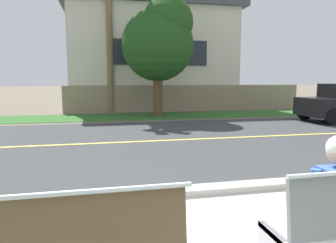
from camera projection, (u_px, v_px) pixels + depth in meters
The scene contains 9 objects.
ground_plane at pixel (133, 133), 10.14m from camera, with size 140.00×140.00×0.00m, color #665B4C.
curb_edge at pixel (172, 193), 4.66m from camera, with size 44.00×0.30×0.11m, color #ADA89E.
street_asphalt at pixel (138, 142), 8.69m from camera, with size 52.00×8.00×0.01m, color #383A3D.
road_centre_line at pixel (138, 142), 8.69m from camera, with size 48.00×0.14×0.01m, color #E0CC4C.
far_verge_grass at pixel (123, 117), 14.39m from camera, with size 48.00×2.80×0.02m, color #2D6026.
seated_person_blue at pixel (328, 195), 2.88m from camera, with size 0.52×0.68×1.25m.
shade_tree_left at pixel (160, 40), 14.03m from camera, with size 3.25×3.25×5.36m.
garden_wall at pixel (188, 98), 17.00m from camera, with size 13.00×0.36×1.40m, color gray.
house_across_street at pixel (149, 56), 19.43m from camera, with size 9.96×6.91×6.24m.
Camera 1 is at (-1.00, -2.01, 1.74)m, focal length 33.48 mm.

